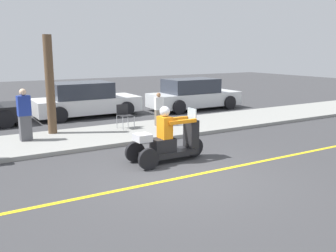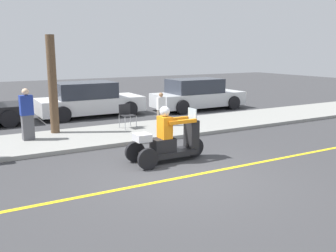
# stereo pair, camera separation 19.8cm
# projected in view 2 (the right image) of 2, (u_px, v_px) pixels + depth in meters

# --- Properties ---
(ground_plane) EXTENTS (60.00, 60.00, 0.00)m
(ground_plane) POSITION_uv_depth(u_px,v_px,m) (183.00, 177.00, 8.35)
(ground_plane) COLOR #38383A
(lane_stripe) EXTENTS (24.00, 0.12, 0.01)m
(lane_stripe) POSITION_uv_depth(u_px,v_px,m) (195.00, 175.00, 8.50)
(lane_stripe) COLOR gold
(lane_stripe) RESTS_ON ground
(sidewalk_strip) EXTENTS (28.00, 2.80, 0.12)m
(sidewalk_strip) POSITION_uv_depth(u_px,v_px,m) (109.00, 135.00, 12.26)
(sidewalk_strip) COLOR gray
(sidewalk_strip) RESTS_ON ground
(motorcycle_trike) EXTENTS (2.08, 0.83, 1.43)m
(motorcycle_trike) POSITION_uv_depth(u_px,v_px,m) (169.00, 142.00, 9.48)
(motorcycle_trike) COLOR black
(motorcycle_trike) RESTS_ON ground
(spectator_far_back) EXTENTS (0.29, 0.19, 1.19)m
(spectator_far_back) POSITION_uv_depth(u_px,v_px,m) (161.00, 110.00, 13.38)
(spectator_far_back) COLOR #726656
(spectator_far_back) RESTS_ON sidewalk_strip
(spectator_by_tree) EXTENTS (0.39, 0.25, 1.56)m
(spectator_by_tree) POSITION_uv_depth(u_px,v_px,m) (27.00, 115.00, 11.21)
(spectator_by_tree) COLOR #515156
(spectator_by_tree) RESTS_ON sidewalk_strip
(folding_chair_set_back) EXTENTS (0.50, 0.50, 0.82)m
(folding_chair_set_back) POSITION_uv_depth(u_px,v_px,m) (126.00, 113.00, 13.03)
(folding_chair_set_back) COLOR #A5A8AD
(folding_chair_set_back) RESTS_ON sidewalk_strip
(parked_car_lot_right) EXTENTS (4.45, 1.95, 1.46)m
(parked_car_lot_right) POSITION_uv_depth(u_px,v_px,m) (197.00, 95.00, 17.84)
(parked_car_lot_right) COLOR silver
(parked_car_lot_right) RESTS_ON ground
(parked_car_lot_center) EXTENTS (4.41, 2.09, 1.46)m
(parked_car_lot_center) POSITION_uv_depth(u_px,v_px,m) (89.00, 100.00, 16.04)
(parked_car_lot_center) COLOR silver
(parked_car_lot_center) RESTS_ON ground
(tree_trunk) EXTENTS (0.28, 0.28, 3.15)m
(tree_trunk) POSITION_uv_depth(u_px,v_px,m) (53.00, 85.00, 12.02)
(tree_trunk) COLOR brown
(tree_trunk) RESTS_ON sidewalk_strip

